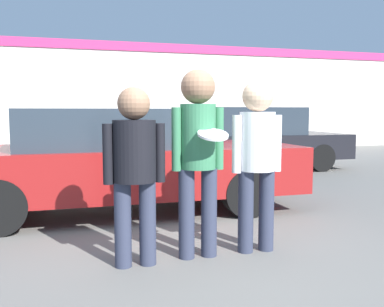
{
  "coord_description": "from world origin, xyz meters",
  "views": [
    {
      "loc": [
        -1.08,
        -3.95,
        1.37
      ],
      "look_at": [
        0.08,
        0.01,
        0.96
      ],
      "focal_mm": 40.0,
      "sensor_mm": 36.0,
      "label": 1
    }
  ],
  "objects_px": {
    "person_middle_with_frisbee": "(198,146)",
    "person_right": "(257,151)",
    "shrub": "(231,131)",
    "parked_car_near": "(122,160)",
    "parked_car_far": "(249,138)",
    "person_left": "(134,161)"
  },
  "relations": [
    {
      "from": "person_right",
      "to": "shrub",
      "type": "relative_size",
      "value": 1.16
    },
    {
      "from": "parked_car_far",
      "to": "shrub",
      "type": "bearing_deg",
      "value": 73.85
    },
    {
      "from": "person_left",
      "to": "parked_car_near",
      "type": "xyz_separation_m",
      "value": [
        0.15,
        2.16,
        -0.22
      ]
    },
    {
      "from": "person_left",
      "to": "parked_car_far",
      "type": "height_order",
      "value": "person_left"
    },
    {
      "from": "parked_car_near",
      "to": "person_middle_with_frisbee",
      "type": "bearing_deg",
      "value": -77.89
    },
    {
      "from": "person_right",
      "to": "parked_car_near",
      "type": "bearing_deg",
      "value": 116.66
    },
    {
      "from": "person_left",
      "to": "person_right",
      "type": "distance_m",
      "value": 1.2
    },
    {
      "from": "person_middle_with_frisbee",
      "to": "person_right",
      "type": "relative_size",
      "value": 1.05
    },
    {
      "from": "person_left",
      "to": "shrub",
      "type": "distance_m",
      "value": 11.27
    },
    {
      "from": "person_middle_with_frisbee",
      "to": "person_right",
      "type": "distance_m",
      "value": 0.6
    },
    {
      "from": "shrub",
      "to": "person_right",
      "type": "bearing_deg",
      "value": -110.14
    },
    {
      "from": "person_middle_with_frisbee",
      "to": "shrub",
      "type": "bearing_deg",
      "value": 66.94
    },
    {
      "from": "person_middle_with_frisbee",
      "to": "parked_car_far",
      "type": "distance_m",
      "value": 6.42
    },
    {
      "from": "parked_car_near",
      "to": "person_right",
      "type": "bearing_deg",
      "value": -63.34
    },
    {
      "from": "person_middle_with_frisbee",
      "to": "parked_car_near",
      "type": "height_order",
      "value": "person_middle_with_frisbee"
    },
    {
      "from": "parked_car_far",
      "to": "person_right",
      "type": "bearing_deg",
      "value": -113.13
    },
    {
      "from": "person_middle_with_frisbee",
      "to": "parked_car_far",
      "type": "relative_size",
      "value": 0.39
    },
    {
      "from": "parked_car_near",
      "to": "shrub",
      "type": "distance_m",
      "value": 9.29
    },
    {
      "from": "person_left",
      "to": "parked_car_near",
      "type": "relative_size",
      "value": 0.33
    },
    {
      "from": "person_right",
      "to": "shrub",
      "type": "bearing_deg",
      "value": 69.86
    },
    {
      "from": "parked_car_far",
      "to": "shrub",
      "type": "xyz_separation_m",
      "value": [
        1.28,
        4.43,
        -0.01
      ]
    },
    {
      "from": "person_right",
      "to": "parked_car_far",
      "type": "bearing_deg",
      "value": 66.87
    }
  ]
}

